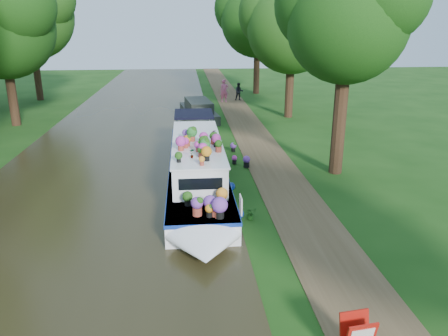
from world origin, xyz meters
The scene contains 13 objects.
ground centered at (0.00, 0.00, 0.00)m, with size 100.00×100.00×0.00m, color #153D0F.
canal_water centered at (-6.00, 0.00, 0.01)m, with size 10.00×100.00×0.02m, color black.
towpath centered at (1.20, 0.00, 0.01)m, with size 2.20×100.00×0.03m, color #4F3C24.
plant_boat centered at (-2.25, 1.85, 0.85)m, with size 2.29×13.52×2.24m.
tree_near_overhang centered at (3.79, 3.06, 6.60)m, with size 5.52×5.28×8.99m.
tree_near_mid centered at (4.48, 15.08, 6.44)m, with size 6.90×6.60×9.40m.
tree_near_far centered at (3.98, 26.09, 7.05)m, with size 7.59×7.26×10.30m.
tree_far_c centered at (-13.52, 14.08, 6.52)m, with size 7.13×6.82×9.59m.
tree_far_d centered at (-15.02, 24.10, 7.40)m, with size 8.05×7.70×10.85m.
second_boat centered at (-1.75, 14.93, 0.52)m, with size 2.62×6.82×1.28m.
pedestrian_pink centered at (0.59, 21.40, 0.95)m, with size 0.67×0.44×1.85m, color #C6518D.
pedestrian_dark centered at (1.90, 22.05, 0.77)m, with size 0.72×0.56×1.48m, color black.
verge_plant centered at (-0.60, -1.43, 0.22)m, with size 0.39×0.34×0.43m, color #235B1B.
Camera 1 is at (-2.67, -14.58, 6.19)m, focal length 35.00 mm.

